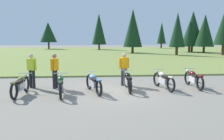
{
  "coord_description": "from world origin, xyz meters",
  "views": [
    {
      "loc": [
        -0.84,
        -10.01,
        2.4
      ],
      "look_at": [
        0.0,
        0.6,
        0.9
      ],
      "focal_mm": 36.15,
      "sensor_mm": 36.0,
      "label": 1
    }
  ],
  "objects": [
    {
      "name": "motorcycle_sky_blue",
      "position": [
        -0.88,
        -0.13,
        0.44
      ],
      "size": [
        0.86,
        2.03,
        0.88
      ],
      "color": "black",
      "rests_on": "ground"
    },
    {
      "name": "ground_plane",
      "position": [
        0.0,
        0.0,
        0.0
      ],
      "size": [
        140.0,
        140.0,
        0.0
      ],
      "primitive_type": "plane",
      "color": "gray"
    },
    {
      "name": "grass_moorland",
      "position": [
        0.0,
        25.91,
        0.05
      ],
      "size": [
        80.0,
        44.0,
        0.1
      ],
      "primitive_type": "cube",
      "color": "olive",
      "rests_on": "ground"
    },
    {
      "name": "motorcycle_olive",
      "position": [
        -3.95,
        -0.42,
        0.44
      ],
      "size": [
        0.62,
        2.1,
        0.88
      ],
      "color": "black",
      "rests_on": "ground"
    },
    {
      "name": "motorcycle_british_green",
      "position": [
        -2.27,
        -0.52,
        0.44
      ],
      "size": [
        0.63,
        2.1,
        0.88
      ],
      "color": "black",
      "rests_on": "ground"
    },
    {
      "name": "rider_with_back_turned",
      "position": [
        0.67,
        1.3,
        0.95
      ],
      "size": [
        0.53,
        0.31,
        1.67
      ],
      "color": "#2D2D38",
      "rests_on": "ground"
    },
    {
      "name": "rider_in_hivis_vest",
      "position": [
        -3.86,
        1.03,
        0.95
      ],
      "size": [
        0.52,
        0.34,
        1.67
      ],
      "color": "black",
      "rests_on": "ground"
    },
    {
      "name": "rider_near_row_end",
      "position": [
        -2.73,
        0.87,
        0.95
      ],
      "size": [
        0.35,
        0.51,
        1.67
      ],
      "color": "black",
      "rests_on": "ground"
    },
    {
      "name": "motorcycle_maroon",
      "position": [
        4.01,
        0.53,
        0.44
      ],
      "size": [
        0.62,
        2.1,
        0.88
      ],
      "color": "black",
      "rests_on": "ground"
    },
    {
      "name": "motorcycle_black",
      "position": [
        0.72,
        0.2,
        0.44
      ],
      "size": [
        0.62,
        2.1,
        0.88
      ],
      "color": "black",
      "rests_on": "ground"
    },
    {
      "name": "motorcycle_cream",
      "position": [
        2.43,
        0.31,
        0.44
      ],
      "size": [
        0.69,
        2.08,
        0.88
      ],
      "color": "black",
      "rests_on": "ground"
    },
    {
      "name": "forest_treeline",
      "position": [
        6.35,
        29.01,
        3.9
      ],
      "size": [
        37.46,
        24.1,
        7.75
      ],
      "color": "#47331E",
      "rests_on": "ground"
    }
  ]
}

